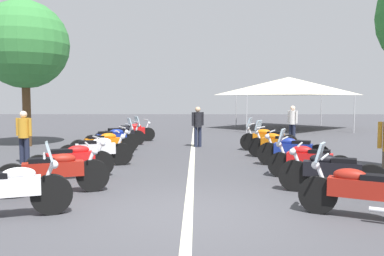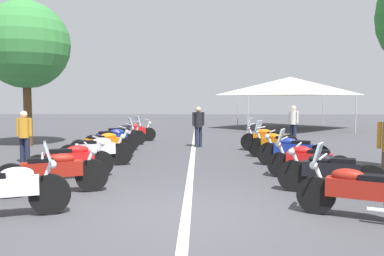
{
  "view_description": "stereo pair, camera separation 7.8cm",
  "coord_description": "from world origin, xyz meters",
  "px_view_note": "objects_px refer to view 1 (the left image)",
  "views": [
    {
      "loc": [
        -6.72,
        -0.14,
        1.96
      ],
      "look_at": [
        5.54,
        0.0,
        1.03
      ],
      "focal_mm": 37.9,
      "sensor_mm": 36.0,
      "label": 1
    },
    {
      "loc": [
        -6.72,
        -0.22,
        1.96
      ],
      "look_at": [
        5.54,
        0.0,
        1.03
      ],
      "focal_mm": 37.9,
      "sensor_mm": 36.0,
      "label": 2
    }
  ],
  "objects_px": {
    "motorcycle_right_row_2": "(308,160)",
    "roadside_tree_0": "(25,45)",
    "motorcycle_left_row_2": "(72,160)",
    "bystander_2": "(24,133)",
    "bystander_3": "(198,124)",
    "bystander_1": "(292,121)",
    "motorcycle_left_row_0": "(9,189)",
    "event_tent": "(289,86)",
    "motorcycle_left_row_1": "(54,172)",
    "motorcycle_right_row_4": "(276,144)",
    "motorcycle_left_row_7": "(132,132)",
    "motorcycle_right_row_1": "(331,172)",
    "motorcycle_right_row_0": "(359,190)",
    "motorcycle_left_row_3": "(96,150)",
    "motorcycle_left_row_4": "(103,144)",
    "motorcycle_right_row_3": "(292,150)",
    "motorcycle_right_row_5": "(268,139)",
    "motorcycle_left_row_6": "(121,135)",
    "motorcycle_left_row_5": "(112,139)"
  },
  "relations": [
    {
      "from": "roadside_tree_0",
      "to": "motorcycle_left_row_3",
      "type": "bearing_deg",
      "value": -140.02
    },
    {
      "from": "event_tent",
      "to": "motorcycle_right_row_4",
      "type": "bearing_deg",
      "value": 165.7
    },
    {
      "from": "motorcycle_right_row_3",
      "to": "motorcycle_right_row_5",
      "type": "distance_m",
      "value": 3.18
    },
    {
      "from": "motorcycle_left_row_2",
      "to": "motorcycle_left_row_3",
      "type": "distance_m",
      "value": 1.82
    },
    {
      "from": "motorcycle_left_row_0",
      "to": "motorcycle_right_row_4",
      "type": "xyz_separation_m",
      "value": [
        6.44,
        -5.58,
        -0.01
      ]
    },
    {
      "from": "motorcycle_right_row_0",
      "to": "motorcycle_right_row_3",
      "type": "xyz_separation_m",
      "value": [
        4.92,
        -0.08,
        -0.0
      ]
    },
    {
      "from": "motorcycle_left_row_4",
      "to": "motorcycle_right_row_5",
      "type": "distance_m",
      "value": 5.81
    },
    {
      "from": "bystander_3",
      "to": "bystander_1",
      "type": "bearing_deg",
      "value": 82.93
    },
    {
      "from": "motorcycle_left_row_5",
      "to": "roadside_tree_0",
      "type": "height_order",
      "value": "roadside_tree_0"
    },
    {
      "from": "motorcycle_left_row_5",
      "to": "motorcycle_left_row_7",
      "type": "distance_m",
      "value": 3.13
    },
    {
      "from": "motorcycle_left_row_1",
      "to": "event_tent",
      "type": "relative_size",
      "value": 0.32
    },
    {
      "from": "motorcycle_left_row_1",
      "to": "motorcycle_left_row_2",
      "type": "bearing_deg",
      "value": 73.08
    },
    {
      "from": "motorcycle_left_row_3",
      "to": "motorcycle_right_row_3",
      "type": "height_order",
      "value": "motorcycle_right_row_3"
    },
    {
      "from": "motorcycle_left_row_1",
      "to": "motorcycle_right_row_0",
      "type": "relative_size",
      "value": 1.15
    },
    {
      "from": "roadside_tree_0",
      "to": "bystander_1",
      "type": "bearing_deg",
      "value": -82.25
    },
    {
      "from": "roadside_tree_0",
      "to": "event_tent",
      "type": "bearing_deg",
      "value": -53.96
    },
    {
      "from": "motorcycle_right_row_0",
      "to": "bystander_2",
      "type": "xyz_separation_m",
      "value": [
        5.3,
        7.7,
        0.44
      ]
    },
    {
      "from": "bystander_3",
      "to": "motorcycle_right_row_3",
      "type": "bearing_deg",
      "value": 1.67
    },
    {
      "from": "motorcycle_left_row_3",
      "to": "motorcycle_left_row_4",
      "type": "bearing_deg",
      "value": 76.76
    },
    {
      "from": "motorcycle_right_row_4",
      "to": "motorcycle_left_row_1",
      "type": "bearing_deg",
      "value": 74.74
    },
    {
      "from": "motorcycle_left_row_2",
      "to": "bystander_1",
      "type": "height_order",
      "value": "bystander_1"
    },
    {
      "from": "bystander_1",
      "to": "bystander_2",
      "type": "bearing_deg",
      "value": 176.71
    },
    {
      "from": "motorcycle_left_row_0",
      "to": "motorcycle_right_row_4",
      "type": "distance_m",
      "value": 8.52
    },
    {
      "from": "motorcycle_left_row_2",
      "to": "bystander_2",
      "type": "height_order",
      "value": "bystander_2"
    },
    {
      "from": "motorcycle_left_row_0",
      "to": "bystander_2",
      "type": "xyz_separation_m",
      "value": [
        5.35,
        2.04,
        0.43
      ]
    },
    {
      "from": "motorcycle_left_row_4",
      "to": "motorcycle_left_row_5",
      "type": "distance_m",
      "value": 1.73
    },
    {
      "from": "motorcycle_right_row_4",
      "to": "roadside_tree_0",
      "type": "xyz_separation_m",
      "value": [
        3.21,
        9.33,
        3.55
      ]
    },
    {
      "from": "motorcycle_right_row_3",
      "to": "motorcycle_right_row_5",
      "type": "height_order",
      "value": "motorcycle_right_row_5"
    },
    {
      "from": "motorcycle_left_row_6",
      "to": "motorcycle_left_row_2",
      "type": "bearing_deg",
      "value": -117.42
    },
    {
      "from": "motorcycle_right_row_3",
      "to": "roadside_tree_0",
      "type": "bearing_deg",
      "value": -4.01
    },
    {
      "from": "motorcycle_left_row_5",
      "to": "motorcycle_right_row_1",
      "type": "distance_m",
      "value": 8.69
    },
    {
      "from": "bystander_2",
      "to": "motorcycle_left_row_4",
      "type": "bearing_deg",
      "value": 134.02
    },
    {
      "from": "motorcycle_left_row_1",
      "to": "motorcycle_left_row_2",
      "type": "height_order",
      "value": "motorcycle_left_row_1"
    },
    {
      "from": "motorcycle_left_row_0",
      "to": "motorcycle_left_row_4",
      "type": "distance_m",
      "value": 6.47
    },
    {
      "from": "motorcycle_left_row_7",
      "to": "motorcycle_right_row_1",
      "type": "relative_size",
      "value": 0.97
    },
    {
      "from": "motorcycle_left_row_2",
      "to": "motorcycle_left_row_6",
      "type": "xyz_separation_m",
      "value": [
        6.66,
        0.07,
        0.0
      ]
    },
    {
      "from": "motorcycle_left_row_4",
      "to": "bystander_2",
      "type": "distance_m",
      "value": 2.4
    },
    {
      "from": "motorcycle_left_row_4",
      "to": "motorcycle_right_row_5",
      "type": "height_order",
      "value": "motorcycle_right_row_5"
    },
    {
      "from": "motorcycle_right_row_5",
      "to": "event_tent",
      "type": "height_order",
      "value": "event_tent"
    },
    {
      "from": "motorcycle_right_row_2",
      "to": "roadside_tree_0",
      "type": "relative_size",
      "value": 0.33
    },
    {
      "from": "motorcycle_left_row_6",
      "to": "motorcycle_right_row_1",
      "type": "bearing_deg",
      "value": -82.54
    },
    {
      "from": "motorcycle_left_row_6",
      "to": "motorcycle_right_row_2",
      "type": "relative_size",
      "value": 1.02
    },
    {
      "from": "motorcycle_left_row_7",
      "to": "motorcycle_right_row_0",
      "type": "xyz_separation_m",
      "value": [
        -11.27,
        -5.48,
        0.02
      ]
    },
    {
      "from": "motorcycle_left_row_0",
      "to": "motorcycle_right_row_2",
      "type": "bearing_deg",
      "value": 8.48
    },
    {
      "from": "event_tent",
      "to": "motorcycle_left_row_5",
      "type": "bearing_deg",
      "value": 140.25
    },
    {
      "from": "motorcycle_right_row_4",
      "to": "event_tent",
      "type": "distance_m",
      "value": 12.85
    },
    {
      "from": "motorcycle_left_row_3",
      "to": "motorcycle_left_row_5",
      "type": "height_order",
      "value": "motorcycle_left_row_5"
    },
    {
      "from": "bystander_3",
      "to": "motorcycle_right_row_0",
      "type": "bearing_deg",
      "value": -13.54
    },
    {
      "from": "motorcycle_right_row_5",
      "to": "roadside_tree_0",
      "type": "distance_m",
      "value": 10.11
    },
    {
      "from": "event_tent",
      "to": "bystander_2",
      "type": "bearing_deg",
      "value": 141.19
    }
  ]
}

